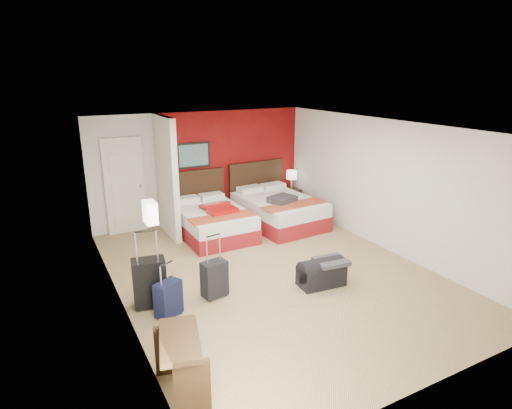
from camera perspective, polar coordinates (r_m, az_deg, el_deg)
ground at (r=7.51m, az=2.12°, el=-9.03°), size 6.50×6.50×0.00m
room_walls at (r=7.79m, az=-12.10°, el=1.44°), size 5.02×6.52×2.50m
red_accent_panel at (r=10.17m, az=-3.29°, el=5.41°), size 3.50×0.04×2.50m
partition_wall at (r=9.00m, az=-11.78°, el=3.54°), size 0.12×1.20×2.50m
entry_door at (r=9.45m, az=-17.08°, el=2.36°), size 0.82×0.06×2.05m
bed_left at (r=9.09m, az=-5.80°, el=-2.40°), size 1.34×1.91×0.57m
bed_right at (r=9.72m, az=3.05°, el=-0.90°), size 1.56×2.14×0.61m
red_suitcase_open at (r=8.93m, az=-5.02°, el=-0.47°), size 0.65×0.85×0.10m
jacket_bundle at (r=9.31m, az=3.51°, el=0.70°), size 0.66×0.58×0.13m
nightstand at (r=10.81m, az=4.70°, el=0.71°), size 0.38×0.38×0.53m
table_lamp at (r=10.68m, az=4.76°, el=3.29°), size 0.35×0.35×0.47m
suitcase_black at (r=6.55m, az=-13.98°, el=-10.25°), size 0.52×0.38×0.71m
suitcase_charcoal at (r=6.66m, az=-5.56°, el=-10.03°), size 0.41×0.30×0.56m
suitcase_navy at (r=6.27m, az=-11.58°, el=-12.43°), size 0.43×0.37×0.51m
duffel_bag at (r=7.10m, az=8.68°, el=-9.20°), size 0.77×0.46×0.37m
jacket_draped at (r=7.05m, az=10.00°, el=-7.46°), size 0.55×0.48×0.07m
desk at (r=4.92m, az=-9.96°, el=-20.31°), size 0.61×0.90×0.68m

